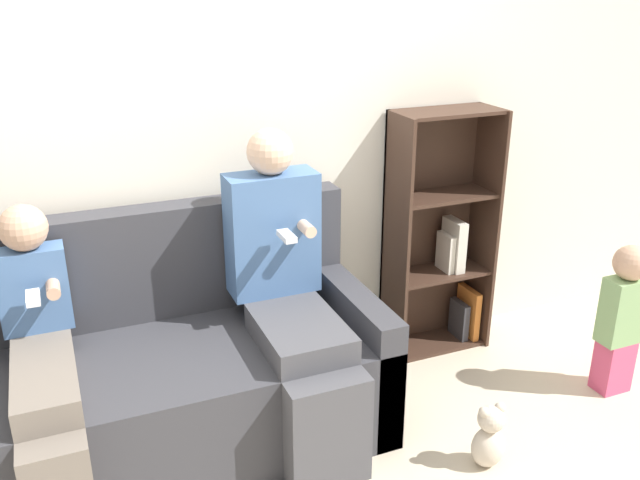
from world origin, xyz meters
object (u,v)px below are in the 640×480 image
Objects in this scene: couch at (156,381)px; adult_seated at (290,289)px; bookshelf at (439,240)px; teddy_bear at (489,437)px; toddler_standing at (622,314)px; child_seated at (43,366)px.

couch is 0.69m from adult_seated.
couch is at bearing -169.05° from bookshelf.
teddy_bear is (0.65, -0.58, -0.54)m from adult_seated.
adult_seated is 4.45× the size of teddy_bear.
couch is at bearing 151.11° from teddy_bear.
toddler_standing is at bearing -53.10° from bookshelf.
toddler_standing is 0.95m from bookshelf.
teddy_bear is at bearing -165.30° from toddler_standing.
bookshelf reaches higher than child_seated.
child_seated is at bearing 162.08° from teddy_bear.
child_seated reaches higher than toddler_standing.
child_seated is 0.85× the size of bookshelf.
adult_seated is at bearing 138.17° from teddy_bear.
adult_seated is 1.02× the size of bookshelf.
adult_seated is 1.07m from bookshelf.
couch is 1.62m from bookshelf.
teddy_bear is at bearing -41.83° from adult_seated.
bookshelf is at bearing 71.03° from teddy_bear.
bookshelf is 4.39× the size of teddy_bear.
adult_seated reaches higher than couch.
couch is 0.51m from child_seated.
adult_seated is at bearing 2.96° from child_seated.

